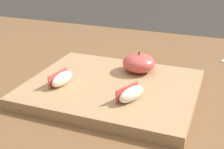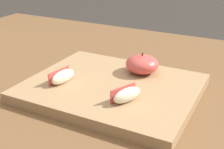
# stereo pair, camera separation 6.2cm
# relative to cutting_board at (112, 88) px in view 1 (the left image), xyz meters

# --- Properties ---
(dining_table) EXTENTS (1.43, 0.84, 0.73)m
(dining_table) POSITION_rel_cutting_board_xyz_m (-0.01, 0.07, -0.11)
(dining_table) COLOR brown
(dining_table) RESTS_ON ground_plane
(cutting_board) EXTENTS (0.34, 0.28, 0.02)m
(cutting_board) POSITION_rel_cutting_board_xyz_m (0.00, 0.00, 0.00)
(cutting_board) COLOR #A37F56
(cutting_board) RESTS_ON dining_table
(apple_half_skin_up) EXTENTS (0.07, 0.07, 0.05)m
(apple_half_skin_up) POSITION_rel_cutting_board_xyz_m (0.03, 0.08, 0.03)
(apple_half_skin_up) COLOR #D14C47
(apple_half_skin_up) RESTS_ON cutting_board
(apple_wedge_middle) EXTENTS (0.03, 0.06, 0.03)m
(apple_wedge_middle) POSITION_rel_cutting_board_xyz_m (-0.09, -0.04, 0.02)
(apple_wedge_middle) COLOR #F4EACC
(apple_wedge_middle) RESTS_ON cutting_board
(apple_wedge_front) EXTENTS (0.05, 0.06, 0.03)m
(apple_wedge_front) POSITION_rel_cutting_board_xyz_m (0.06, -0.06, 0.02)
(apple_wedge_front) COLOR #F4EACC
(apple_wedge_front) RESTS_ON cutting_board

